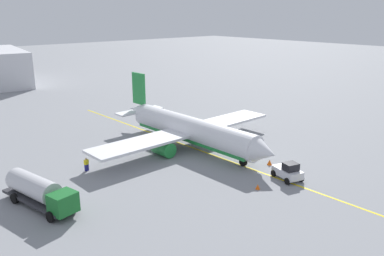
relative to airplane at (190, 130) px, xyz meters
The scene contains 8 objects.
ground_plane 2.65m from the airplane, ahead, with size 400.00×400.00×0.00m, color gray.
airplane is the anchor object (origin of this frame).
fuel_tanker 24.06m from the airplane, 80.28° to the right, with size 10.45×4.49×3.15m.
pushback_tug 16.73m from the airplane, ahead, with size 4.01×3.14×2.20m.
refueling_worker 15.91m from the airplane, 95.87° to the right, with size 0.52×0.61×1.71m.
safety_cone_nose 16.63m from the airplane, 13.22° to the right, with size 0.52×0.52×0.58m, color #F2590F.
safety_cone_wingtip 12.89m from the airplane, 14.21° to the left, with size 0.63×0.63×0.71m, color #F2590F.
taxi_line_marking 2.64m from the airplane, ahead, with size 62.60×0.30×0.01m, color yellow.
Camera 1 is at (41.23, -36.19, 19.19)m, focal length 36.96 mm.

